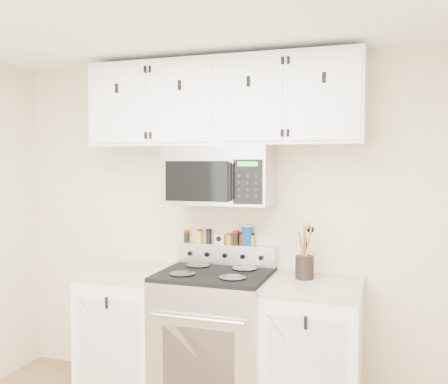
% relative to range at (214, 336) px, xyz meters
% --- Properties ---
extents(back_wall, '(3.50, 0.01, 2.50)m').
position_rel_range_xyz_m(back_wall, '(0.00, 0.32, 0.76)').
color(back_wall, beige).
rests_on(back_wall, floor).
extents(range, '(0.76, 0.65, 1.10)m').
position_rel_range_xyz_m(range, '(0.00, 0.00, 0.00)').
color(range, '#B7B7BA').
rests_on(range, floor).
extents(base_cabinet_left, '(0.64, 0.62, 0.92)m').
position_rel_range_xyz_m(base_cabinet_left, '(-0.69, 0.02, -0.03)').
color(base_cabinet_left, white).
rests_on(base_cabinet_left, floor).
extents(base_cabinet_right, '(0.64, 0.62, 0.92)m').
position_rel_range_xyz_m(base_cabinet_right, '(0.69, 0.02, -0.03)').
color(base_cabinet_right, white).
rests_on(base_cabinet_right, floor).
extents(microwave, '(0.76, 0.44, 0.42)m').
position_rel_range_xyz_m(microwave, '(0.00, 0.13, 1.14)').
color(microwave, '#9E9EA3').
rests_on(microwave, back_wall).
extents(upper_cabinets, '(2.00, 0.35, 0.62)m').
position_rel_range_xyz_m(upper_cabinets, '(-0.00, 0.15, 1.66)').
color(upper_cabinets, white).
rests_on(upper_cabinets, back_wall).
extents(utensil_crock, '(0.13, 0.13, 0.37)m').
position_rel_range_xyz_m(utensil_crock, '(0.62, 0.12, 0.53)').
color(utensil_crock, black).
rests_on(utensil_crock, base_cabinet_right).
extents(kitchen_timer, '(0.07, 0.06, 0.08)m').
position_rel_range_xyz_m(kitchen_timer, '(-0.05, 0.28, 0.65)').
color(kitchen_timer, silver).
rests_on(kitchen_timer, range).
extents(salt_canister, '(0.09, 0.09, 0.16)m').
position_rel_range_xyz_m(salt_canister, '(0.16, 0.28, 0.69)').
color(salt_canister, navy).
rests_on(salt_canister, range).
extents(spice_jar_0, '(0.05, 0.05, 0.10)m').
position_rel_range_xyz_m(spice_jar_0, '(-0.33, 0.28, 0.66)').
color(spice_jar_0, black).
rests_on(spice_jar_0, range).
extents(spice_jar_1, '(0.04, 0.04, 0.11)m').
position_rel_range_xyz_m(spice_jar_1, '(-0.22, 0.28, 0.67)').
color(spice_jar_1, yellow).
rests_on(spice_jar_1, range).
extents(spice_jar_2, '(0.04, 0.04, 0.11)m').
position_rel_range_xyz_m(spice_jar_2, '(-0.15, 0.28, 0.67)').
color(spice_jar_2, black).
rests_on(spice_jar_2, range).
extents(spice_jar_3, '(0.04, 0.04, 0.09)m').
position_rel_range_xyz_m(spice_jar_3, '(0.02, 0.28, 0.66)').
color(spice_jar_3, orange).
rests_on(spice_jar_3, range).
extents(spice_jar_4, '(0.05, 0.05, 0.11)m').
position_rel_range_xyz_m(spice_jar_4, '(0.07, 0.28, 0.67)').
color(spice_jar_4, black).
rests_on(spice_jar_4, range).
extents(spice_jar_5, '(0.05, 0.05, 0.10)m').
position_rel_range_xyz_m(spice_jar_5, '(0.12, 0.28, 0.66)').
color(spice_jar_5, '#422510').
rests_on(spice_jar_5, range).
extents(spice_jar_6, '(0.04, 0.04, 0.10)m').
position_rel_range_xyz_m(spice_jar_6, '(0.20, 0.28, 0.66)').
color(spice_jar_6, gold).
rests_on(spice_jar_6, range).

